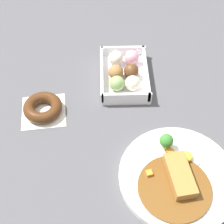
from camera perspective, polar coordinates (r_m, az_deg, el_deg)
The scene contains 4 objects.
ground_plane at distance 0.88m, azimuth 2.85°, elevation -3.46°, with size 1.60×1.60×0.00m, color #4C4C51.
curry_plate at distance 0.81m, azimuth 11.11°, elevation -10.75°, with size 0.28×0.28×0.07m.
donut_box at distance 0.99m, azimuth 2.05°, elevation 6.66°, with size 0.21×0.14×0.06m.
chocolate_ring_donut at distance 0.93m, azimuth -11.78°, elevation 0.73°, with size 0.13×0.13×0.03m.
Camera 1 is at (0.52, -0.06, 0.71)m, focal length 53.29 mm.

